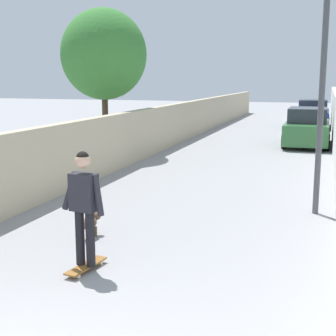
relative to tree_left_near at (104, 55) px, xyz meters
The scene contains 9 objects.
ground_plane 6.11m from the tree_left_near, 78.38° to the right, with size 80.00×80.00×0.00m, color gray.
wall_left 3.33m from the tree_left_near, 121.47° to the right, with size 48.00×0.30×1.68m, color tan.
tree_left_near is the anchor object (origin of this frame).
lamp_post 9.71m from the tree_left_near, 128.98° to the right, with size 0.36×0.36×4.61m.
skateboard 11.76m from the tree_left_near, 156.59° to the right, with size 0.82×0.32×0.08m.
person_skateboarder 11.50m from the tree_left_near, 156.59° to the right, with size 0.27×0.72×1.66m.
dog 10.26m from the tree_left_near, 156.71° to the right, with size 1.66×0.77×1.06m.
car_near 8.78m from the tree_left_near, 56.71° to the right, with size 4.03×1.80×1.54m.
car_far 14.63m from the tree_left_near, 28.92° to the right, with size 3.86×1.80×1.54m.
Camera 1 is at (-3.34, -2.78, 2.75)m, focal length 52.54 mm.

